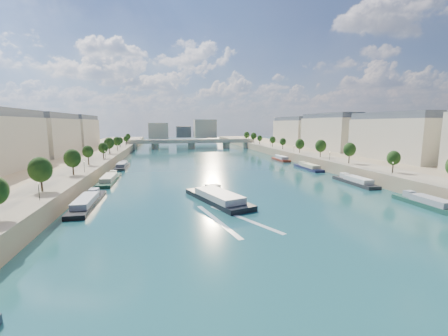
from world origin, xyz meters
name	(u,v)px	position (x,y,z in m)	size (l,w,h in m)	color
ground	(215,170)	(0.00, 100.00, 0.00)	(700.00, 700.00, 0.00)	#0C3238
quay_left	(55,169)	(-72.00, 100.00, 2.50)	(44.00, 520.00, 5.00)	#9E8460
quay_right	(347,161)	(72.00, 100.00, 2.50)	(44.00, 520.00, 5.00)	#9E8460
pave_left	(91,162)	(-57.00, 100.00, 5.05)	(14.00, 520.00, 0.10)	gray
pave_right	(322,157)	(57.00, 100.00, 5.05)	(14.00, 520.00, 0.10)	gray
trees_left	(96,150)	(-55.00, 102.00, 10.48)	(4.80, 268.80, 8.26)	#382B1E
trees_right	(310,145)	(55.00, 110.00, 10.48)	(4.80, 268.80, 8.26)	#382B1E
lamps_left	(96,159)	(-52.50, 90.00, 7.78)	(0.36, 200.36, 4.28)	black
lamps_right	(310,151)	(52.50, 105.00, 7.78)	(0.36, 200.36, 4.28)	black
buildings_left	(31,136)	(-85.00, 112.00, 16.45)	(16.00, 226.00, 23.20)	beige
buildings_right	(357,134)	(85.00, 112.00, 16.45)	(16.00, 226.00, 23.20)	beige
skyline	(187,130)	(3.19, 319.52, 14.66)	(79.00, 42.00, 22.00)	beige
bridge	(191,143)	(0.00, 226.61, 5.08)	(112.00, 12.00, 8.15)	#C1B79E
tour_barge	(218,198)	(-9.54, 39.83, 1.07)	(16.65, 29.25, 3.82)	black
wake	(230,219)	(-9.54, 23.24, 0.02)	(15.81, 25.70, 0.04)	silver
moored_barges_left	(97,193)	(-45.50, 54.27, 0.84)	(5.00, 157.72, 3.60)	#162032
moored_barges_right	(356,182)	(45.50, 54.43, 0.84)	(5.00, 161.13, 3.60)	black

